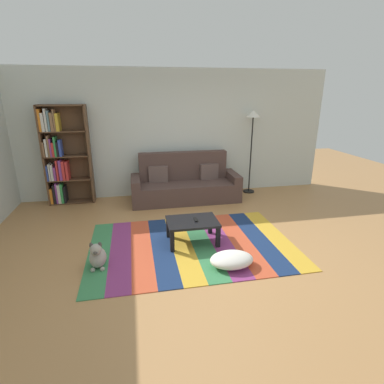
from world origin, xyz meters
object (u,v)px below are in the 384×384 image
object	(u,v)px
bookshelf	(61,157)
tv_remote	(196,220)
dog	(98,256)
pouf	(232,260)
standing_lamp	(253,125)
coffee_table	(192,224)
couch	(185,184)

from	to	relation	value
bookshelf	tv_remote	size ratio (longest dim) A/B	13.29
dog	tv_remote	bearing A→B (deg)	17.44
pouf	standing_lamp	distance (m)	3.57
bookshelf	pouf	bearing A→B (deg)	-48.98
coffee_table	dog	size ratio (longest dim) A/B	1.93
dog	standing_lamp	xyz separation A→B (m)	(3.14, 2.62, 1.38)
couch	pouf	size ratio (longest dim) A/B	3.87
couch	dog	xyz separation A→B (m)	(-1.59, -2.39, -0.18)
couch	standing_lamp	bearing A→B (deg)	8.12
coffee_table	pouf	world-z (taller)	coffee_table
coffee_table	dog	world-z (taller)	dog
coffee_table	tv_remote	bearing A→B (deg)	3.17
dog	tv_remote	distance (m)	1.50
bookshelf	standing_lamp	world-z (taller)	bookshelf
coffee_table	dog	xyz separation A→B (m)	(-1.36, -0.44, -0.15)
dog	standing_lamp	bearing A→B (deg)	39.80
bookshelf	standing_lamp	size ratio (longest dim) A/B	1.08
bookshelf	couch	bearing A→B (deg)	-6.54
bookshelf	coffee_table	xyz separation A→B (m)	(2.25, -2.24, -0.67)
bookshelf	tv_remote	world-z (taller)	bookshelf
pouf	bookshelf	bearing A→B (deg)	131.02
bookshelf	dog	xyz separation A→B (m)	(0.88, -2.68, -0.82)
pouf	tv_remote	bearing A→B (deg)	112.74
standing_lamp	tv_remote	bearing A→B (deg)	-128.47
coffee_table	bookshelf	bearing A→B (deg)	135.12
bookshelf	standing_lamp	distance (m)	4.06
tv_remote	standing_lamp	bearing A→B (deg)	54.31
dog	standing_lamp	size ratio (longest dim) A/B	0.22
coffee_table	couch	bearing A→B (deg)	83.32
tv_remote	bookshelf	bearing A→B (deg)	138.56
coffee_table	tv_remote	xyz separation A→B (m)	(0.05, 0.00, 0.07)
pouf	tv_remote	distance (m)	0.89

